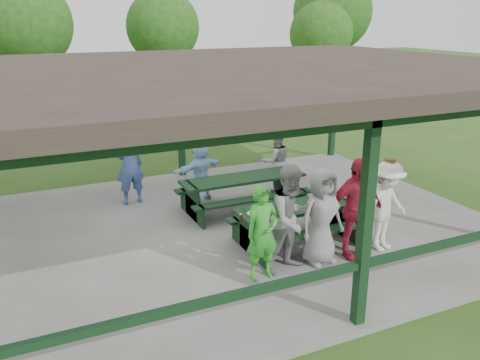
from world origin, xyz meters
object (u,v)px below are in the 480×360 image
contestant_green (263,233)px  spectator_grey (276,161)px  farm_trailer (5,133)px  contestant_grey_mid (321,216)px  picnic_table_near (297,220)px  contestant_red (355,208)px  pickup_truck (153,114)px  contestant_white_fedora (386,206)px  spectator_lblue (200,170)px  picnic_table_far (243,189)px  contestant_grey_left (292,219)px  spectator_blue (129,165)px

contestant_green → spectator_grey: size_ratio=1.06×
spectator_grey → farm_trailer: 9.13m
contestant_grey_mid → farm_trailer: 11.62m
spectator_grey → contestant_grey_mid: bearing=78.5°
picnic_table_near → farm_trailer: farm_trailer is taller
contestant_grey_mid → contestant_red: (0.66, -0.06, 0.06)m
picnic_table_near → farm_trailer: (-4.79, 9.77, 0.10)m
contestant_red → pickup_truck: (-0.35, 11.75, -0.35)m
contestant_white_fedora → pickup_truck: bearing=81.0°
spectator_lblue → spectator_grey: (1.88, -0.16, 0.03)m
picnic_table_far → farm_trailer: size_ratio=0.71×
spectator_lblue → contestant_red: bearing=90.1°
contestant_grey_mid → contestant_grey_left: bearing=176.3°
contestant_red → contestant_grey_left: bearing=-179.8°
picnic_table_near → spectator_blue: 4.16m
contestant_white_fedora → farm_trailer: size_ratio=0.45×
farm_trailer → pickup_truck: bearing=29.0°
contestant_green → pickup_truck: size_ratio=0.33×
contestant_white_fedora → contestant_grey_mid: bearing=163.6°
contestant_green → farm_trailer: bearing=108.1°
contestant_grey_mid → pickup_truck: 11.69m
contestant_red → pickup_truck: size_ratio=0.38×
contestant_grey_mid → spectator_blue: 4.83m
spectator_lblue → farm_trailer: spectator_lblue is taller
contestant_red → pickup_truck: contestant_red is taller
farm_trailer → contestant_grey_mid: bearing=-48.9°
picnic_table_far → pickup_truck: 8.87m
picnic_table_far → contestant_grey_mid: size_ratio=1.61×
picnic_table_near → pickup_truck: bearing=88.5°
spectator_lblue → contestant_grey_mid: bearing=81.2°
picnic_table_far → contestant_green: 3.10m
contestant_grey_mid → contestant_green: bearing=178.3°
contestant_grey_left → spectator_grey: bearing=52.9°
contestant_green → contestant_grey_mid: (1.16, 0.07, 0.06)m
picnic_table_near → contestant_grey_mid: bearing=-92.4°
contestant_grey_mid → spectator_blue: size_ratio=0.94×
picnic_table_near → spectator_blue: bearing=124.0°
spectator_grey → pickup_truck: 8.13m
picnic_table_near → contestant_red: contestant_red is taller
contestant_red → contestant_white_fedora: size_ratio=1.05×
contestant_white_fedora → spectator_lblue: bearing=105.0°
pickup_truck → farm_trailer: size_ratio=1.24×
picnic_table_near → contestant_green: bearing=-143.0°
contestant_white_fedora → spectator_grey: bearing=79.7°
spectator_grey → contestant_red: bearing=88.6°
spectator_lblue → spectator_blue: spectator_blue is taller
contestant_grey_left → spectator_blue: contestant_grey_left is taller
contestant_white_fedora → spectator_lblue: 4.37m
contestant_grey_left → contestant_red: 1.26m
picnic_table_near → farm_trailer: size_ratio=0.61×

